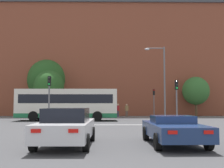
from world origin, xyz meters
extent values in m
cube|color=silver|center=(0.00, 20.42, 0.00)|extent=(8.37, 0.30, 0.01)
cube|color=gray|center=(0.00, 34.97, 0.01)|extent=(69.30, 2.50, 0.01)
cube|color=brown|center=(-3.69, 45.48, 8.62)|extent=(47.60, 13.27, 17.25)
cube|color=#42444C|center=(-3.69, 45.48, 17.76)|extent=(48.55, 13.80, 1.02)
cube|color=brown|center=(-15.89, 43.75, 19.02)|extent=(0.90, 0.90, 1.51)
cube|color=brown|center=(-7.51, 46.34, 19.02)|extent=(0.90, 0.90, 1.51)
cube|color=brown|center=(0.78, 48.57, 19.02)|extent=(0.90, 0.90, 1.51)
cube|color=brown|center=(8.65, 47.28, 19.02)|extent=(0.90, 0.90, 1.51)
cube|color=brown|center=(16.30, 48.41, 19.02)|extent=(0.90, 0.90, 1.51)
cube|color=silver|center=(-2.31, 8.71, 0.65)|extent=(2.01, 4.81, 0.66)
cube|color=black|center=(-2.32, 8.66, 1.25)|extent=(1.70, 2.17, 0.53)
cylinder|color=black|center=(-3.23, 10.20, 0.32)|extent=(0.23, 0.64, 0.64)
cylinder|color=black|center=(-1.36, 10.18, 0.32)|extent=(0.23, 0.64, 0.64)
cylinder|color=black|center=(-3.27, 7.24, 0.32)|extent=(0.23, 0.64, 0.64)
cylinder|color=black|center=(-1.40, 7.21, 0.32)|extent=(0.23, 0.64, 0.64)
cube|color=red|center=(-2.95, 6.31, 0.82)|extent=(0.32, 0.05, 0.12)
cube|color=red|center=(-1.75, 6.29, 0.82)|extent=(0.32, 0.05, 0.12)
cube|color=navy|center=(2.08, 8.90, 0.60)|extent=(2.02, 4.72, 0.56)
cube|color=navy|center=(2.08, 9.02, 1.04)|extent=(1.69, 1.43, 0.32)
cylinder|color=black|center=(1.13, 10.34, 0.32)|extent=(0.23, 0.64, 0.64)
cylinder|color=black|center=(2.99, 10.37, 0.32)|extent=(0.23, 0.64, 0.64)
cylinder|color=black|center=(1.17, 7.44, 0.32)|extent=(0.23, 0.64, 0.64)
cylinder|color=black|center=(3.04, 7.47, 0.32)|extent=(0.23, 0.64, 0.64)
cube|color=red|center=(1.52, 6.53, 0.74)|extent=(0.32, 0.05, 0.12)
cube|color=red|center=(2.72, 6.55, 0.74)|extent=(0.32, 0.05, 0.12)
cube|color=silver|center=(-4.93, 26.66, 1.80)|extent=(10.34, 2.59, 2.90)
cube|color=#1E7042|center=(-4.93, 26.66, 0.57)|extent=(10.36, 2.61, 0.44)
cube|color=black|center=(-4.93, 26.66, 2.25)|extent=(9.51, 2.62, 0.90)
cylinder|color=black|center=(-1.73, 27.90, 0.50)|extent=(1.00, 0.28, 1.00)
cylinder|color=black|center=(-1.73, 25.42, 0.50)|extent=(1.00, 0.28, 1.00)
cylinder|color=black|center=(-8.14, 27.90, 0.50)|extent=(1.00, 0.28, 1.00)
cylinder|color=black|center=(-8.14, 25.42, 0.50)|extent=(1.00, 0.28, 1.00)
cylinder|color=slate|center=(5.09, 20.56, 1.45)|extent=(0.12, 0.12, 2.91)
cube|color=black|center=(5.09, 20.56, 3.31)|extent=(0.26, 0.20, 0.80)
sphere|color=black|center=(5.09, 20.44, 3.56)|extent=(0.17, 0.17, 0.17)
sphere|color=black|center=(5.09, 20.44, 3.31)|extent=(0.17, 0.17, 0.17)
sphere|color=#1ED14C|center=(5.09, 20.44, 3.05)|extent=(0.17, 0.17, 0.17)
cylinder|color=slate|center=(-5.52, 20.36, 1.60)|extent=(0.12, 0.12, 3.20)
cube|color=black|center=(-5.52, 20.36, 3.60)|extent=(0.26, 0.20, 0.80)
sphere|color=black|center=(-5.52, 20.23, 3.86)|extent=(0.17, 0.17, 0.17)
sphere|color=black|center=(-5.52, 20.23, 3.60)|extent=(0.17, 0.17, 0.17)
sphere|color=#1ED14C|center=(-5.52, 20.23, 3.35)|extent=(0.17, 0.17, 0.17)
cylinder|color=slate|center=(5.38, 34.15, 1.46)|extent=(0.12, 0.12, 2.92)
cube|color=black|center=(5.38, 34.15, 3.32)|extent=(0.26, 0.20, 0.80)
sphere|color=red|center=(5.38, 34.02, 3.57)|extent=(0.17, 0.17, 0.17)
sphere|color=black|center=(5.38, 34.02, 3.32)|extent=(0.17, 0.17, 0.17)
sphere|color=black|center=(5.38, 34.02, 3.06)|extent=(0.17, 0.17, 0.17)
cylinder|color=slate|center=(5.27, 26.38, 3.88)|extent=(0.16, 0.16, 7.76)
cylinder|color=slate|center=(4.36, 26.38, 7.61)|extent=(1.81, 0.10, 0.10)
ellipsoid|color=#B2B2B7|center=(3.46, 26.38, 7.51)|extent=(0.50, 0.36, 0.22)
cylinder|color=brown|center=(1.87, 34.47, 0.42)|extent=(0.13, 0.13, 0.84)
cylinder|color=brown|center=(1.72, 34.40, 0.42)|extent=(0.13, 0.13, 0.84)
cube|color=olive|center=(1.79, 34.43, 1.17)|extent=(0.46, 0.37, 0.66)
sphere|color=tan|center=(1.79, 34.43, 1.62)|extent=(0.25, 0.25, 0.25)
cylinder|color=brown|center=(-9.99, 35.34, 0.42)|extent=(0.13, 0.13, 0.85)
cylinder|color=brown|center=(-9.95, 35.50, 0.42)|extent=(0.13, 0.13, 0.85)
cube|color=olive|center=(-9.97, 35.42, 1.19)|extent=(0.31, 0.44, 0.67)
sphere|color=tan|center=(-9.97, 35.42, 1.65)|extent=(0.25, 0.25, 0.25)
cylinder|color=#333851|center=(0.62, 34.79, 0.43)|extent=(0.13, 0.13, 0.86)
cylinder|color=#333851|center=(0.69, 34.63, 0.43)|extent=(0.13, 0.13, 0.86)
cube|color=#B21E23|center=(0.65, 34.71, 1.20)|extent=(0.36, 0.46, 0.68)
sphere|color=tan|center=(0.65, 34.71, 1.66)|extent=(0.26, 0.26, 0.26)
cylinder|color=#4C3823|center=(-8.62, 34.82, 1.22)|extent=(0.36, 0.36, 2.44)
ellipsoid|color=#285623|center=(-8.62, 34.82, 4.14)|extent=(4.02, 4.02, 4.22)
cylinder|color=#4C3823|center=(11.79, 36.80, 1.00)|extent=(0.36, 0.36, 2.01)
ellipsoid|color=#33662D|center=(11.79, 36.80, 3.63)|extent=(3.81, 3.81, 4.00)
cylinder|color=#4C3823|center=(-9.93, 39.90, 1.42)|extent=(0.36, 0.36, 2.85)
ellipsoid|color=#285623|center=(-9.93, 39.90, 5.42)|extent=(6.06, 6.06, 6.37)
camera|label=1|loc=(-0.61, -2.83, 1.66)|focal=45.00mm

